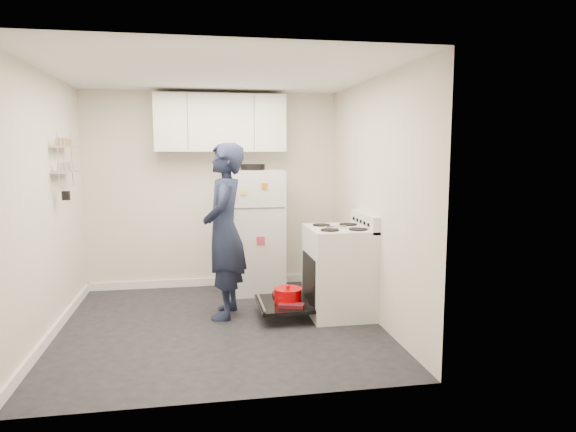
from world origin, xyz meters
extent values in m
cube|color=black|center=(0.00, 0.00, 0.00)|extent=(3.20, 3.20, 0.01)
cube|color=white|center=(0.00, 0.00, 2.50)|extent=(3.20, 3.20, 0.01)
cube|color=beige|center=(0.00, 1.60, 1.25)|extent=(3.20, 0.01, 2.50)
cube|color=beige|center=(0.00, -1.60, 1.25)|extent=(3.20, 0.01, 2.50)
cube|color=beige|center=(-1.60, 0.00, 1.25)|extent=(0.01, 3.20, 2.50)
cube|color=beige|center=(1.60, 0.00, 1.25)|extent=(0.01, 3.20, 2.50)
cube|color=white|center=(-1.59, 0.00, 0.05)|extent=(0.03, 3.20, 0.10)
cube|color=white|center=(0.00, 1.59, 0.05)|extent=(3.20, 0.03, 0.10)
cube|color=silver|center=(1.28, 0.15, 0.46)|extent=(0.65, 0.76, 0.92)
cube|color=black|center=(1.21, 0.15, 0.40)|extent=(0.53, 0.60, 0.52)
cube|color=orange|center=(1.48, 0.15, 0.40)|extent=(0.02, 0.56, 0.46)
cylinder|color=black|center=(1.26, 0.15, 0.22)|extent=(0.34, 0.34, 0.02)
cube|color=silver|center=(1.56, 0.15, 1.01)|extent=(0.08, 0.76, 0.18)
cube|color=silver|center=(1.28, 0.15, 0.94)|extent=(0.65, 0.76, 0.03)
cube|color=#B2B2B7|center=(1.23, 0.10, 0.97)|extent=(0.22, 0.03, 0.01)
cube|color=black|center=(0.68, 0.15, 0.14)|extent=(0.55, 0.70, 0.03)
cylinder|color=#B2B2B7|center=(0.43, 0.15, 0.18)|extent=(0.02, 0.66, 0.02)
cylinder|color=#B40003|center=(0.72, 0.14, 0.23)|extent=(0.29, 0.29, 0.13)
cylinder|color=#B40003|center=(0.72, 0.14, 0.31)|extent=(0.30, 0.30, 0.02)
sphere|color=#B40003|center=(0.72, 0.14, 0.34)|extent=(0.04, 0.04, 0.04)
cube|color=maroon|center=(0.73, -0.03, 0.18)|extent=(0.29, 0.21, 0.04)
cube|color=maroon|center=(0.73, 0.40, 0.18)|extent=(0.26, 0.14, 0.04)
cube|color=silver|center=(0.48, 1.25, 0.76)|extent=(0.72, 0.70, 1.53)
cube|color=#4C4C4C|center=(0.48, 0.90, 1.09)|extent=(0.68, 0.01, 0.01)
cube|color=#B2B2B7|center=(0.20, 0.88, 1.21)|extent=(0.03, 0.03, 0.20)
cube|color=#B2B2B7|center=(0.20, 0.88, 0.79)|extent=(0.03, 0.03, 0.55)
cylinder|color=black|center=(0.48, 1.25, 1.56)|extent=(0.30, 0.30, 0.07)
cube|color=#B97115|center=(0.58, 0.89, 1.35)|extent=(0.07, 0.01, 0.07)
cube|color=yellow|center=(0.33, 0.89, 1.28)|extent=(0.06, 0.01, 0.06)
cube|color=#CC3A4C|center=(0.53, 0.89, 0.70)|extent=(0.10, 0.01, 0.10)
cube|color=silver|center=(0.10, 1.43, 2.10)|extent=(1.60, 0.33, 0.70)
cube|color=#B2B2B7|center=(-1.52, 0.50, 1.80)|extent=(0.14, 0.60, 0.02)
cube|color=#B2B2B7|center=(-1.52, 0.50, 1.55)|extent=(0.14, 0.60, 0.02)
cylinder|color=black|center=(-1.49, 0.32, 1.32)|extent=(0.08, 0.08, 0.09)
imported|color=#181F37|center=(0.07, 0.31, 0.92)|extent=(0.57, 0.75, 1.85)
camera|label=1|loc=(-0.20, -5.06, 1.77)|focal=32.00mm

